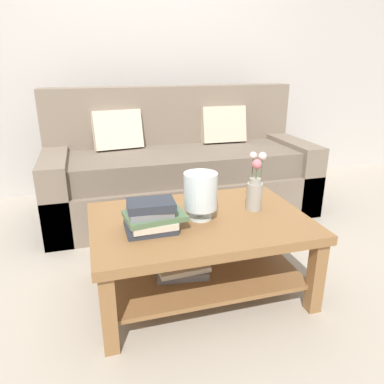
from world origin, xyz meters
TOP-DOWN VIEW (x-y plane):
  - ground_plane at (0.00, 0.00)m, footprint 10.00×10.00m
  - back_wall at (0.00, 1.65)m, footprint 6.40×0.12m
  - couch at (0.11, 0.84)m, footprint 2.23×0.90m
  - coffee_table at (-0.10, -0.39)m, footprint 1.18×0.80m
  - book_stack_main at (-0.37, -0.46)m, footprint 0.32×0.23m
  - glass_hurricane_vase at (-0.09, -0.39)m, footprint 0.18×0.18m
  - flower_pitcher at (0.25, -0.35)m, footprint 0.10×0.09m

SIDE VIEW (x-z plane):
  - ground_plane at x=0.00m, z-range 0.00..0.00m
  - coffee_table at x=-0.10m, z-range 0.10..0.56m
  - couch at x=0.11m, z-range -0.17..0.89m
  - book_stack_main at x=-0.37m, z-range 0.45..0.62m
  - flower_pitcher at x=0.25m, z-range 0.42..0.76m
  - glass_hurricane_vase at x=-0.09m, z-range 0.48..0.74m
  - back_wall at x=0.00m, z-range 0.00..2.70m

